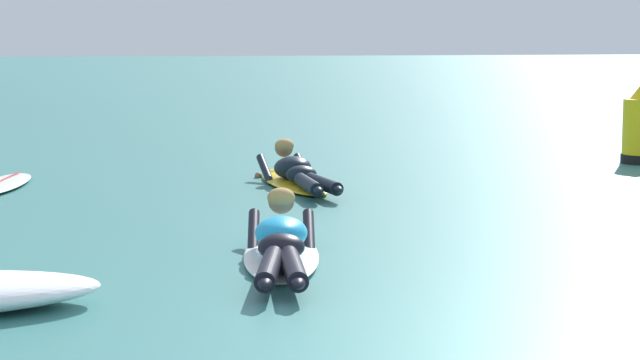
% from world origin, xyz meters
% --- Properties ---
extents(ground_plane, '(120.00, 120.00, 0.00)m').
position_xyz_m(ground_plane, '(0.00, 10.00, 0.00)').
color(ground_plane, '#387A75').
extents(surfer_near, '(0.78, 2.56, 0.54)m').
position_xyz_m(surfer_near, '(-1.57, 3.01, 0.14)').
color(surfer_near, white).
rests_on(surfer_near, ground).
extents(surfer_far, '(0.80, 2.53, 0.55)m').
position_xyz_m(surfer_far, '(-0.96, 7.10, 0.14)').
color(surfer_far, yellow).
rests_on(surfer_far, ground).
extents(drifting_surfboard, '(0.73, 1.92, 0.16)m').
position_xyz_m(drifting_surfboard, '(-4.19, 7.53, 0.03)').
color(drifting_surfboard, white).
rests_on(drifting_surfboard, ground).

